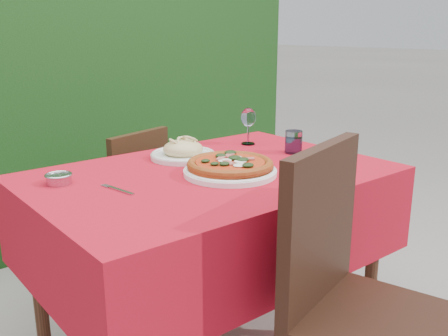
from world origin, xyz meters
TOP-DOWN VIEW (x-y plane):
  - hedge at (0.00, 1.55)m, footprint 3.20×0.55m
  - dining_table at (0.00, 0.00)m, footprint 1.26×0.86m
  - chair_near at (0.02, -0.61)m, footprint 0.52×0.52m
  - chair_far at (0.02, 0.68)m, footprint 0.44×0.44m
  - pizza_plate at (0.03, -0.07)m, footprint 0.34×0.34m
  - pasta_plate at (0.03, 0.22)m, footprint 0.26×0.26m
  - water_glass at (0.43, 0.01)m, footprint 0.07×0.07m
  - wine_glass at (0.40, 0.24)m, footprint 0.07×0.07m
  - fork at (-0.36, -0.00)m, footprint 0.05×0.17m
  - steel_ramekin at (-0.48, 0.20)m, footprint 0.08×0.08m

SIDE VIEW (x-z plane):
  - chair_far at x=0.02m, z-range 0.06..0.85m
  - chair_near at x=0.02m, z-range 0.07..1.00m
  - dining_table at x=0.00m, z-range 0.22..0.97m
  - fork at x=-0.36m, z-range 0.75..0.75m
  - steel_ramekin at x=-0.48m, z-range 0.75..0.78m
  - pasta_plate at x=0.03m, z-range 0.74..0.81m
  - pizza_plate at x=0.03m, z-range 0.75..0.81m
  - water_glass at x=0.43m, z-range 0.74..0.84m
  - wine_glass at x=0.40m, z-range 0.78..0.94m
  - hedge at x=0.00m, z-range 0.03..1.81m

